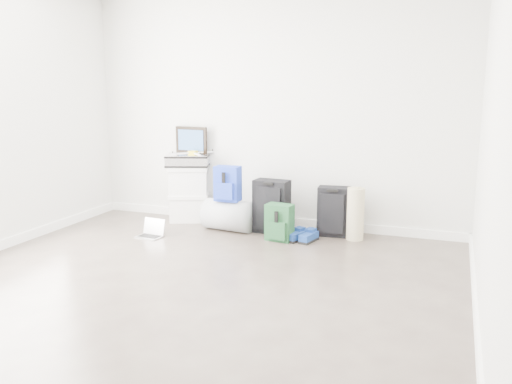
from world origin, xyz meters
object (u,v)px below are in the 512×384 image
at_px(large_suitcase, 271,206).
at_px(laptop, 151,232).
at_px(briefcase, 188,160).
at_px(boxes_stack, 189,193).
at_px(duffel_bag, 229,215).
at_px(carry_on, 334,212).

xyz_separation_m(large_suitcase, laptop, (-1.19, -0.62, -0.25)).
distance_m(large_suitcase, laptop, 1.36).
distance_m(briefcase, large_suitcase, 1.23).
relative_size(boxes_stack, briefcase, 1.34).
distance_m(duffel_bag, carry_on, 1.20).
relative_size(boxes_stack, large_suitcase, 1.12).
bearing_deg(carry_on, duffel_bag, -176.21).
bearing_deg(laptop, large_suitcase, 33.94).
xyz_separation_m(boxes_stack, duffel_bag, (0.65, -0.27, -0.16)).
xyz_separation_m(briefcase, carry_on, (1.82, -0.08, -0.47)).
height_order(briefcase, laptop, briefcase).
bearing_deg(boxes_stack, laptop, -116.19).
relative_size(carry_on, laptop, 1.89).
relative_size(duffel_bag, large_suitcase, 0.95).
distance_m(duffel_bag, laptop, 0.89).
bearing_deg(laptop, briefcase, 92.47).
xyz_separation_m(briefcase, large_suitcase, (1.13, -0.19, -0.45)).
bearing_deg(laptop, boxes_stack, 92.47).
bearing_deg(duffel_bag, carry_on, 16.21).
relative_size(boxes_stack, carry_on, 1.23).
distance_m(boxes_stack, carry_on, 1.82).
xyz_separation_m(large_suitcase, carry_on, (0.69, 0.11, -0.03)).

